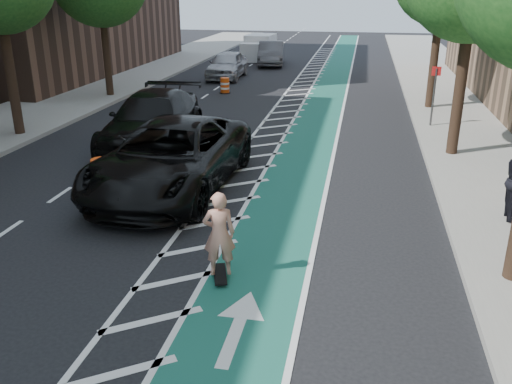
% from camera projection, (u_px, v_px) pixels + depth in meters
% --- Properties ---
extents(ground, '(120.00, 120.00, 0.00)m').
position_uv_depth(ground, '(134.00, 243.00, 12.19)').
color(ground, black).
rests_on(ground, ground).
extents(bike_lane, '(2.00, 90.00, 0.01)m').
position_uv_depth(bike_lane, '(311.00, 136.00, 20.81)').
color(bike_lane, '#1C634B').
rests_on(bike_lane, ground).
extents(buffer_strip, '(1.40, 90.00, 0.01)m').
position_uv_depth(buffer_strip, '(273.00, 134.00, 21.08)').
color(buffer_strip, silver).
rests_on(buffer_strip, ground).
extents(sidewalk_right, '(5.00, 90.00, 0.15)m').
position_uv_depth(sidewalk_right, '(490.00, 143.00, 19.63)').
color(sidewalk_right, gray).
rests_on(sidewalk_right, ground).
extents(sidewalk_left, '(5.00, 90.00, 0.15)m').
position_uv_depth(sidewalk_left, '(18.00, 119.00, 23.03)').
color(sidewalk_left, gray).
rests_on(sidewalk_left, ground).
extents(curb_right, '(0.12, 90.00, 0.16)m').
position_uv_depth(curb_right, '(420.00, 139.00, 20.06)').
color(curb_right, gray).
rests_on(curb_right, ground).
extents(curb_left, '(0.12, 90.00, 0.16)m').
position_uv_depth(curb_left, '(71.00, 122.00, 22.59)').
color(curb_left, gray).
rests_on(curb_left, ground).
extents(sign_post, '(0.35, 0.08, 2.47)m').
position_uv_depth(sign_post, '(434.00, 95.00, 21.34)').
color(sign_post, '#4C4C4C').
rests_on(sign_post, ground).
extents(skateboard, '(0.48, 0.87, 0.11)m').
position_uv_depth(skateboard, '(220.00, 274.00, 10.68)').
color(skateboard, black).
rests_on(skateboard, ground).
extents(skateboarder, '(0.72, 0.58, 1.72)m').
position_uv_depth(skateboarder, '(219.00, 234.00, 10.37)').
color(skateboarder, tan).
rests_on(skateboarder, skateboard).
extents(suv_near, '(3.45, 6.99, 1.91)m').
position_uv_depth(suv_near, '(171.00, 157.00, 15.10)').
color(suv_near, black).
rests_on(suv_near, ground).
extents(suv_far, '(3.13, 6.65, 1.87)m').
position_uv_depth(suv_far, '(153.00, 121.00, 19.16)').
color(suv_far, black).
rests_on(suv_far, ground).
extents(car_silver, '(1.99, 4.84, 1.64)m').
position_uv_depth(car_silver, '(227.00, 65.00, 33.43)').
color(car_silver, '#AAA9AF').
rests_on(car_silver, ground).
extents(car_grey, '(2.39, 5.18, 1.64)m').
position_uv_depth(car_grey, '(271.00, 53.00, 38.96)').
color(car_grey, '#4F4F54').
rests_on(car_grey, ground).
extents(box_truck, '(2.17, 4.43, 1.80)m').
position_uv_depth(box_truck, '(259.00, 48.00, 42.14)').
color(box_truck, white).
rests_on(box_truck, ground).
extents(barrel_a, '(0.67, 0.67, 0.91)m').
position_uv_depth(barrel_a, '(102.00, 176.00, 15.18)').
color(barrel_a, '#FF490D').
rests_on(barrel_a, ground).
extents(barrel_b, '(0.71, 0.71, 0.96)m').
position_uv_depth(barrel_b, '(172.00, 115.00, 22.20)').
color(barrel_b, '#EB530C').
rests_on(barrel_b, ground).
extents(barrel_c, '(0.60, 0.60, 0.81)m').
position_uv_depth(barrel_c, '(225.00, 86.00, 28.91)').
color(barrel_c, '#DC460B').
rests_on(barrel_c, ground).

